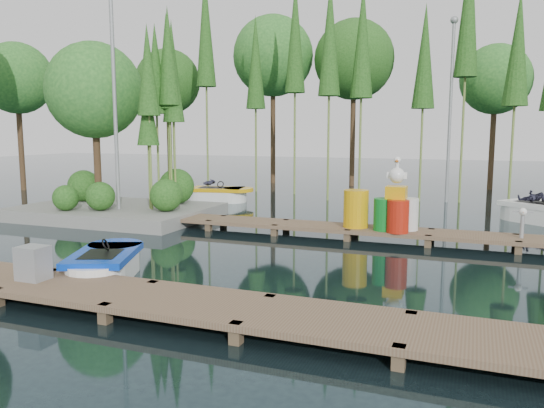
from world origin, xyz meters
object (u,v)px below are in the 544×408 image
(yellow_barrel, at_px, (356,209))
(drum_cluster, at_px, (397,209))
(island, at_px, (111,121))
(boat_yellow_far, at_px, (218,195))
(utility_cabinet, at_px, (33,263))
(boat_blue, at_px, (105,265))

(yellow_barrel, distance_m, drum_cluster, 1.09)
(island, distance_m, drum_cluster, 9.83)
(drum_cluster, bearing_deg, boat_yellow_far, 145.16)
(yellow_barrel, relative_size, drum_cluster, 0.52)
(utility_cabinet, distance_m, drum_cluster, 8.60)
(boat_yellow_far, distance_m, drum_cluster, 9.63)
(island, bearing_deg, boat_yellow_far, 70.41)
(boat_yellow_far, bearing_deg, drum_cluster, -24.99)
(boat_blue, bearing_deg, yellow_barrel, 33.95)
(island, height_order, drum_cluster, island)
(boat_yellow_far, xyz_separation_m, utility_cabinet, (2.69, -12.34, 0.30))
(yellow_barrel, xyz_separation_m, drum_cluster, (1.08, -0.15, 0.06))
(island, xyz_separation_m, yellow_barrel, (8.43, -0.79, -2.38))
(island, relative_size, boat_yellow_far, 2.32)
(boat_blue, bearing_deg, utility_cabinet, -125.66)
(boat_blue, bearing_deg, boat_yellow_far, 83.67)
(yellow_barrel, height_order, drum_cluster, drum_cluster)
(island, relative_size, boat_blue, 2.52)
(boat_yellow_far, relative_size, yellow_barrel, 2.91)
(utility_cabinet, bearing_deg, drum_cluster, 52.80)
(boat_blue, xyz_separation_m, utility_cabinet, (-0.35, -1.44, 0.35))
(utility_cabinet, bearing_deg, island, 118.96)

